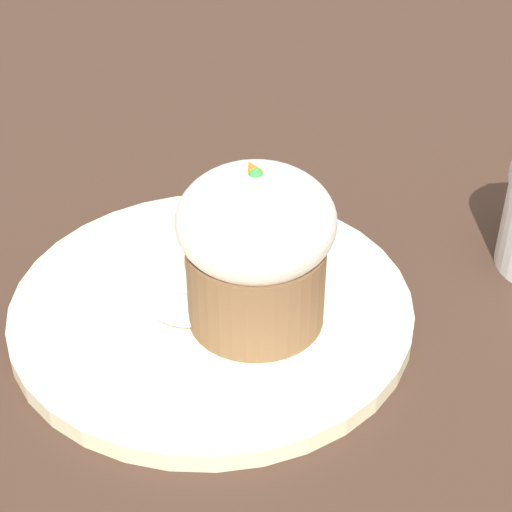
% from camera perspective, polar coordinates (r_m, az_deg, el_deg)
% --- Properties ---
extents(ground_plane, '(4.00, 4.00, 0.00)m').
position_cam_1_polar(ground_plane, '(0.56, -2.94, -3.98)').
color(ground_plane, '#3D281E').
extents(dessert_plate, '(0.26, 0.26, 0.01)m').
position_cam_1_polar(dessert_plate, '(0.56, -2.96, -3.48)').
color(dessert_plate, beige).
rests_on(dessert_plate, ground_plane).
extents(carrot_cake, '(0.10, 0.10, 0.11)m').
position_cam_1_polar(carrot_cake, '(0.51, -0.00, 0.59)').
color(carrot_cake, brown).
rests_on(carrot_cake, dessert_plate).
extents(spoon, '(0.08, 0.10, 0.01)m').
position_cam_1_polar(spoon, '(0.55, -6.01, -3.31)').
color(spoon, silver).
rests_on(spoon, dessert_plate).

